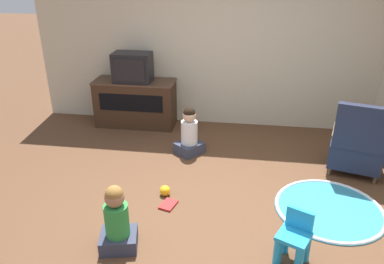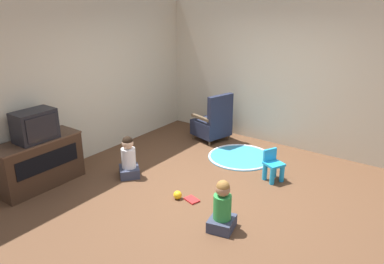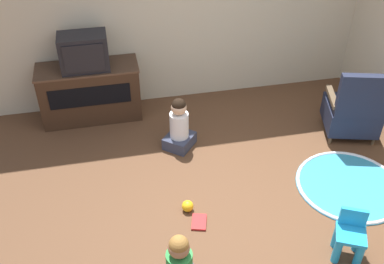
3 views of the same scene
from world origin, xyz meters
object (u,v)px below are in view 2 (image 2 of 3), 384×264
(black_armchair, at_px, (213,123))
(yellow_kid_chair, at_px, (273,167))
(television, at_px, (35,126))
(tv_cabinet, at_px, (39,162))
(child_watching_left, at_px, (222,208))
(book, at_px, (192,200))
(child_watching_center, at_px, (129,159))
(toy_ball, at_px, (178,195))

(black_armchair, distance_m, yellow_kid_chair, 1.93)
(television, bearing_deg, tv_cabinet, 90.00)
(child_watching_left, bearing_deg, yellow_kid_chair, -11.02)
(black_armchair, xyz_separation_m, book, (-2.16, -1.05, -0.34))
(television, bearing_deg, child_watching_left, -77.17)
(child_watching_center, height_order, toy_ball, child_watching_center)
(tv_cabinet, relative_size, book, 5.28)
(toy_ball, bearing_deg, black_armchair, 21.03)
(tv_cabinet, height_order, black_armchair, black_armchair)
(tv_cabinet, height_order, child_watching_center, tv_cabinet)
(black_armchair, height_order, child_watching_center, black_armchair)
(tv_cabinet, relative_size, toy_ball, 10.47)
(child_watching_left, bearing_deg, book, 52.07)
(television, relative_size, yellow_kid_chair, 1.18)
(black_armchair, xyz_separation_m, child_watching_center, (-2.12, 0.21, -0.06))
(child_watching_left, height_order, child_watching_center, child_watching_center)
(black_armchair, distance_m, child_watching_left, 3.04)
(child_watching_center, bearing_deg, television, 90.17)
(black_armchair, height_order, child_watching_left, black_armchair)
(television, relative_size, child_watching_center, 0.86)
(tv_cabinet, distance_m, book, 2.36)
(tv_cabinet, relative_size, black_armchair, 1.32)
(yellow_kid_chair, xyz_separation_m, child_watching_left, (-1.58, -0.05, 0.07))
(toy_ball, bearing_deg, tv_cabinet, 114.54)
(yellow_kid_chair, height_order, toy_ball, yellow_kid_chair)
(tv_cabinet, distance_m, toy_ball, 2.15)
(child_watching_left, bearing_deg, toy_ball, 61.54)
(child_watching_center, xyz_separation_m, book, (-0.04, -1.26, -0.28))
(child_watching_left, height_order, book, child_watching_left)
(black_armchair, distance_m, child_watching_center, 2.13)
(black_armchair, relative_size, child_watching_left, 1.45)
(child_watching_center, bearing_deg, toy_ball, -146.55)
(tv_cabinet, xyz_separation_m, toy_ball, (0.88, -1.93, -0.32))
(television, distance_m, child_watching_center, 1.46)
(child_watching_center, distance_m, book, 1.29)
(toy_ball, bearing_deg, child_watching_center, 83.75)
(black_armchair, distance_m, toy_ball, 2.42)
(television, relative_size, toy_ball, 4.77)
(child_watching_left, bearing_deg, black_armchair, 22.29)
(tv_cabinet, bearing_deg, yellow_kid_chair, -51.43)
(black_armchair, bearing_deg, child_watching_center, 9.65)
(black_armchair, xyz_separation_m, toy_ball, (-2.24, -0.86, -0.29))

